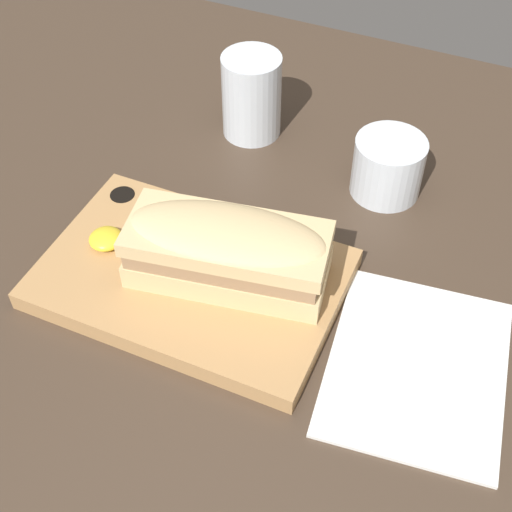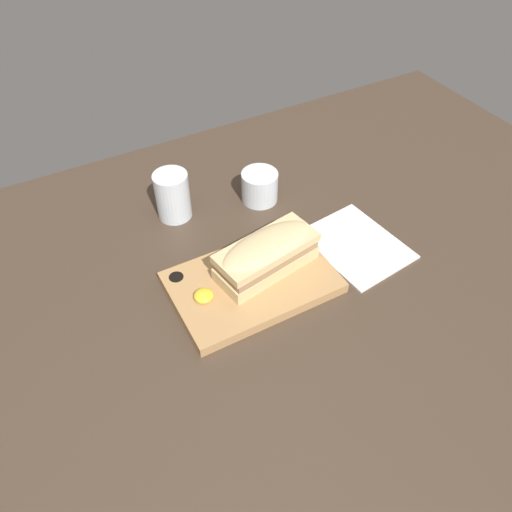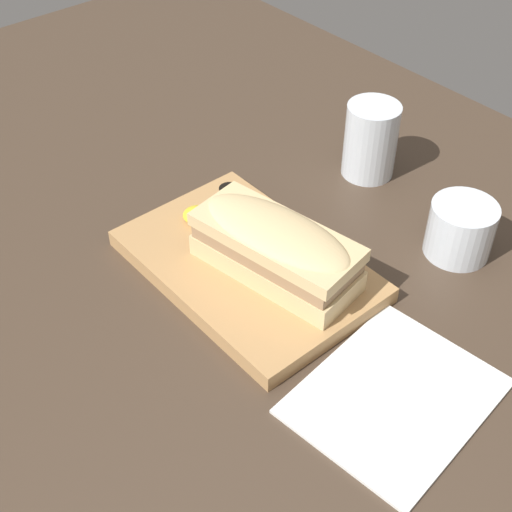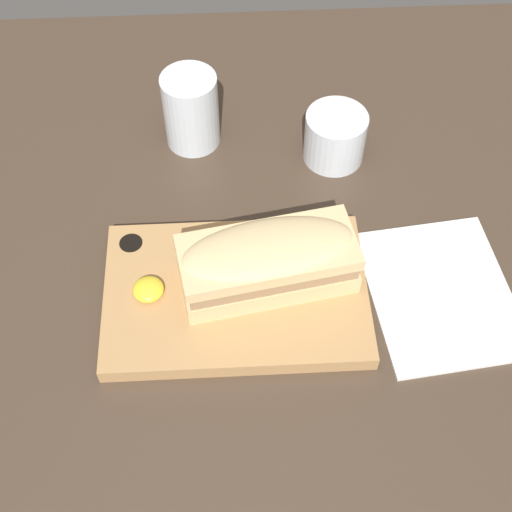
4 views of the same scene
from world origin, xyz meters
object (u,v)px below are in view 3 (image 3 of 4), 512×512
object	(u,v)px
serving_board	(247,265)
sandwich	(276,246)
water_glass	(370,145)
napkin	(395,397)
wine_glass	(460,231)

from	to	relation	value
serving_board	sandwich	world-z (taller)	sandwich
water_glass	napkin	world-z (taller)	water_glass
sandwich	napkin	size ratio (longest dim) A/B	0.95
serving_board	wine_glass	distance (cm)	24.54
serving_board	water_glass	xyz separation A→B (cm)	(-4.51, 24.48, 3.30)
serving_board	napkin	size ratio (longest dim) A/B	1.39
wine_glass	napkin	bearing A→B (deg)	-66.19
water_glass	wine_glass	size ratio (longest dim) A/B	1.30
serving_board	water_glass	bearing A→B (deg)	100.43
water_glass	wine_glass	bearing A→B (deg)	-12.23
sandwich	wine_glass	xyz separation A→B (cm)	(9.52, 19.66, -2.55)
serving_board	sandwich	size ratio (longest dim) A/B	1.46
serving_board	water_glass	world-z (taller)	water_glass
water_glass	sandwich	bearing A→B (deg)	-71.09
sandwich	water_glass	bearing A→B (deg)	108.91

